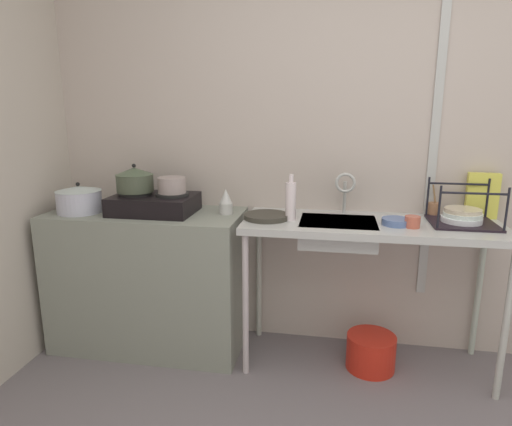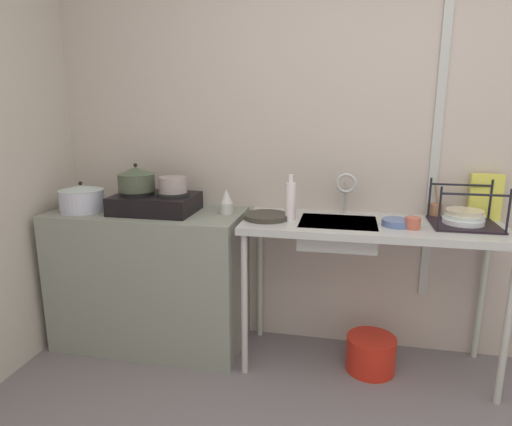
% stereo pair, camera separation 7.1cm
% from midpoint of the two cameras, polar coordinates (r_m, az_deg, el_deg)
% --- Properties ---
extents(wall_back, '(5.00, 0.10, 2.51)m').
position_cam_midpoint_polar(wall_back, '(2.81, 16.05, 7.73)').
color(wall_back, '#BFAFA6').
rests_on(wall_back, ground).
extents(wall_metal_strip, '(0.05, 0.01, 2.00)m').
position_cam_midpoint_polar(wall_metal_strip, '(2.78, 21.48, 9.87)').
color(wall_metal_strip, '#B8BAB7').
extents(counter_concrete, '(1.19, 0.53, 0.88)m').
position_cam_midpoint_polar(counter_concrete, '(2.93, -14.35, -8.35)').
color(counter_concrete, gray).
rests_on(counter_concrete, ground).
extents(counter_sink, '(1.44, 0.53, 0.88)m').
position_cam_midpoint_polar(counter_sink, '(2.57, 13.81, -2.77)').
color(counter_sink, '#B8BAB7').
rests_on(counter_sink, ground).
extents(stove, '(0.49, 0.36, 0.13)m').
position_cam_midpoint_polar(stove, '(2.76, -13.74, 1.22)').
color(stove, black).
rests_on(stove, counter_concrete).
extents(pot_on_left_burner, '(0.23, 0.23, 0.17)m').
position_cam_midpoint_polar(pot_on_left_burner, '(2.78, -16.13, 4.18)').
color(pot_on_left_burner, '#444C3A').
rests_on(pot_on_left_burner, stove).
extents(pot_on_right_burner, '(0.17, 0.17, 0.09)m').
position_cam_midpoint_polar(pot_on_right_burner, '(2.69, -11.58, 3.55)').
color(pot_on_right_burner, '#A08F8C').
rests_on(pot_on_right_burner, stove).
extents(pot_beside_stove, '(0.27, 0.27, 0.19)m').
position_cam_midpoint_polar(pot_beside_stove, '(2.91, -22.56, 1.66)').
color(pot_beside_stove, silver).
rests_on(pot_beside_stove, counter_concrete).
extents(percolator, '(0.08, 0.08, 0.15)m').
position_cam_midpoint_polar(percolator, '(2.66, -4.69, 1.46)').
color(percolator, beige).
rests_on(percolator, counter_concrete).
extents(sink_basin, '(0.43, 0.34, 0.13)m').
position_cam_midpoint_polar(sink_basin, '(2.55, 9.74, -2.47)').
color(sink_basin, '#B8BAB7').
rests_on(sink_basin, counter_sink).
extents(faucet, '(0.12, 0.07, 0.26)m').
position_cam_midpoint_polar(faucet, '(2.66, 10.71, 3.41)').
color(faucet, '#B8BAB7').
rests_on(faucet, counter_sink).
extents(frying_pan, '(0.26, 0.26, 0.03)m').
position_cam_midpoint_polar(frying_pan, '(2.55, 0.55, -0.44)').
color(frying_pan, '#36332B').
rests_on(frying_pan, counter_sink).
extents(dish_rack, '(0.34, 0.32, 0.24)m').
position_cam_midpoint_polar(dish_rack, '(2.66, 24.44, -0.43)').
color(dish_rack, black).
rests_on(dish_rack, counter_sink).
extents(cup_by_rack, '(0.08, 0.08, 0.06)m').
position_cam_midpoint_polar(cup_by_rack, '(2.49, 18.81, -1.09)').
color(cup_by_rack, '#C25C47').
rests_on(cup_by_rack, counter_sink).
extents(small_bowl_on_drainboard, '(0.16, 0.16, 0.04)m').
position_cam_midpoint_polar(small_bowl_on_drainboard, '(2.52, 16.91, -1.08)').
color(small_bowl_on_drainboard, '#566EA6').
rests_on(small_bowl_on_drainboard, counter_sink).
extents(bottle_by_sink, '(0.06, 0.06, 0.26)m').
position_cam_midpoint_polar(bottle_by_sink, '(2.50, 3.70, 1.62)').
color(bottle_by_sink, white).
rests_on(bottle_by_sink, counter_sink).
extents(cereal_box, '(0.18, 0.07, 0.26)m').
position_cam_midpoint_polar(cereal_box, '(2.85, 26.59, 2.02)').
color(cereal_box, '#DED74D').
rests_on(cereal_box, counter_sink).
extents(utensil_jar, '(0.07, 0.07, 0.19)m').
position_cam_midpoint_polar(utensil_jar, '(2.79, 21.34, 0.49)').
color(utensil_jar, '#A26C4A').
rests_on(utensil_jar, counter_sink).
extents(bucket_on_floor, '(0.28, 0.28, 0.21)m').
position_cam_midpoint_polar(bucket_on_floor, '(2.80, 13.89, -17.04)').
color(bucket_on_floor, red).
rests_on(bucket_on_floor, ground).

